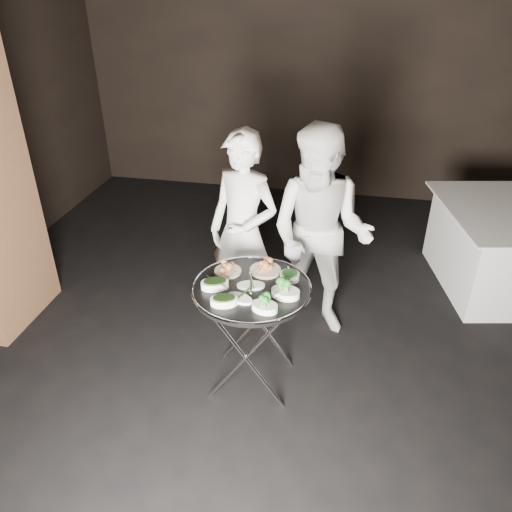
% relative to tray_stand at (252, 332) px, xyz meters
% --- Properties ---
extents(floor, '(6.00, 7.00, 0.05)m').
position_rel_tray_stand_xyz_m(floor, '(0.23, 0.08, -0.47)').
color(floor, black).
rests_on(floor, ground).
extents(wall_back, '(6.00, 0.05, 3.00)m').
position_rel_tray_stand_xyz_m(wall_back, '(0.23, 3.60, 1.06)').
color(wall_back, black).
rests_on(wall_back, floor).
extents(tray_stand, '(0.54, 0.45, 0.79)m').
position_rel_tray_stand_xyz_m(tray_stand, '(0.00, 0.00, 0.00)').
color(tray_stand, silver).
rests_on(tray_stand, floor).
extents(serving_tray, '(0.78, 0.78, 0.04)m').
position_rel_tray_stand_xyz_m(serving_tray, '(-0.00, 0.00, 0.35)').
color(serving_tray, black).
rests_on(serving_tray, tray_stand).
extents(potato_plate_a, '(0.18, 0.18, 0.07)m').
position_rel_tray_stand_xyz_m(potato_plate_a, '(-0.19, 0.15, 0.39)').
color(potato_plate_a, beige).
rests_on(potato_plate_a, serving_tray).
extents(potato_plate_b, '(0.21, 0.21, 0.08)m').
position_rel_tray_stand_xyz_m(potato_plate_b, '(0.05, 0.20, 0.40)').
color(potato_plate_b, beige).
rests_on(potato_plate_b, serving_tray).
extents(greens_bowl, '(0.13, 0.13, 0.07)m').
position_rel_tray_stand_xyz_m(greens_bowl, '(0.23, 0.14, 0.40)').
color(greens_bowl, white).
rests_on(greens_bowl, serving_tray).
extents(asparagus_plate_a, '(0.20, 0.13, 0.04)m').
position_rel_tray_stand_xyz_m(asparagus_plate_a, '(-0.00, 0.00, 0.38)').
color(asparagus_plate_a, white).
rests_on(asparagus_plate_a, serving_tray).
extents(asparagus_plate_b, '(0.20, 0.16, 0.04)m').
position_rel_tray_stand_xyz_m(asparagus_plate_b, '(-0.04, -0.15, 0.38)').
color(asparagus_plate_b, white).
rests_on(asparagus_plate_b, serving_tray).
extents(spinach_bowl_a, '(0.21, 0.17, 0.07)m').
position_rel_tray_stand_xyz_m(spinach_bowl_a, '(-0.23, -0.05, 0.40)').
color(spinach_bowl_a, white).
rests_on(spinach_bowl_a, serving_tray).
extents(spinach_bowl_b, '(0.19, 0.15, 0.07)m').
position_rel_tray_stand_xyz_m(spinach_bowl_b, '(-0.13, -0.22, 0.40)').
color(spinach_bowl_b, white).
rests_on(spinach_bowl_b, serving_tray).
extents(broccoli_bowl_a, '(0.19, 0.15, 0.08)m').
position_rel_tray_stand_xyz_m(broccoli_bowl_a, '(0.23, -0.06, 0.40)').
color(broccoli_bowl_a, white).
rests_on(broccoli_bowl_a, serving_tray).
extents(broccoli_bowl_b, '(0.18, 0.15, 0.07)m').
position_rel_tray_stand_xyz_m(broccoli_bowl_b, '(0.13, -0.23, 0.39)').
color(broccoli_bowl_b, white).
rests_on(broccoli_bowl_b, serving_tray).
extents(serving_utensils, '(0.57, 0.43, 0.01)m').
position_rel_tray_stand_xyz_m(serving_utensils, '(0.02, 0.07, 0.41)').
color(serving_utensils, silver).
rests_on(serving_utensils, serving_tray).
extents(waiter_left, '(0.68, 0.56, 1.60)m').
position_rel_tray_stand_xyz_m(waiter_left, '(-0.22, 0.73, 0.36)').
color(waiter_left, white).
rests_on(waiter_left, floor).
extents(waiter_right, '(0.93, 0.79, 1.67)m').
position_rel_tray_stand_xyz_m(waiter_right, '(0.37, 0.75, 0.40)').
color(waiter_right, white).
rests_on(waiter_right, floor).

